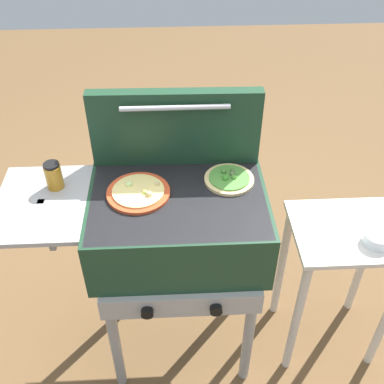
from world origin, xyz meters
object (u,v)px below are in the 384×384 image
Objects in this scene: pizza_veggie at (229,179)px; prep_table at (340,263)px; sauce_jar at (54,176)px; topping_bowl_near at (377,238)px; grill at (175,227)px; pizza_cheese at (138,192)px.

pizza_veggie is 0.62m from prep_table.
pizza_veggie is at bearing 0.21° from sauce_jar.
pizza_veggie is at bearing 164.20° from topping_bowl_near.
pizza_cheese is at bearing 167.73° from grill.
sauce_jar is at bearing 175.87° from prep_table.
pizza_veggie is 0.26× the size of prep_table.
topping_bowl_near is at bearing -43.57° from prep_table.
pizza_veggie reaches higher than grill.
prep_table is at bearing -1.63° from pizza_cheese.
pizza_cheese is 0.34m from pizza_veggie.
grill is at bearing -179.63° from prep_table.
pizza_veggie is (0.20, 0.09, 0.15)m from grill.
grill is 5.25× the size of pizza_veggie.
topping_bowl_near is (0.08, -0.07, 0.22)m from prep_table.
pizza_cheese is 0.89m from prep_table.
grill is 9.33× the size of sauce_jar.
pizza_cheese is 2.13× the size of topping_bowl_near.
prep_table is 0.24m from topping_bowl_near.
topping_bowl_near is at bearing -5.20° from grill.
sauce_jar is at bearing 168.85° from grill.
pizza_cheese is 0.90m from topping_bowl_near.
topping_bowl_near is (0.75, -0.07, -0.03)m from grill.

